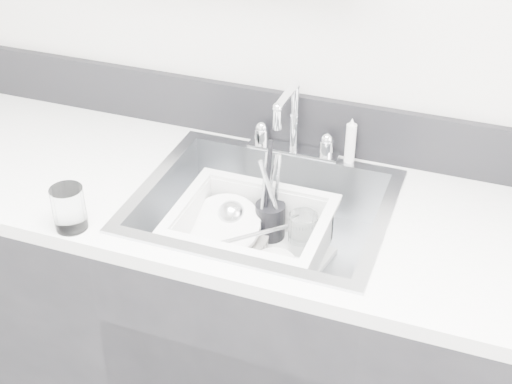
% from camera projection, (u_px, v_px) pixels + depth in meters
% --- Properties ---
extents(room_shell, '(3.50, 3.00, 2.60)m').
position_uv_depth(room_shell, '(11.00, 14.00, 0.75)').
color(room_shell, silver).
rests_on(room_shell, ground).
extents(counter_run, '(3.20, 0.62, 0.92)m').
position_uv_depth(counter_run, '(262.00, 331.00, 2.07)').
color(counter_run, black).
rests_on(counter_run, ground).
extents(backsplash, '(3.20, 0.02, 0.16)m').
position_uv_depth(backsplash, '(299.00, 121.00, 2.00)').
color(backsplash, black).
rests_on(backsplash, counter_run).
extents(sink, '(0.64, 0.52, 0.20)m').
position_uv_depth(sink, '(263.00, 230.00, 1.86)').
color(sink, silver).
rests_on(sink, counter_run).
extents(faucet, '(0.26, 0.18, 0.23)m').
position_uv_depth(faucet, '(293.00, 136.00, 1.97)').
color(faucet, silver).
rests_on(faucet, counter_run).
extents(side_sprayer, '(0.03, 0.03, 0.14)m').
position_uv_depth(side_sprayer, '(351.00, 141.00, 1.92)').
color(side_sprayer, silver).
rests_on(side_sprayer, counter_run).
extents(wash_tub, '(0.44, 0.38, 0.15)m').
position_uv_depth(wash_tub, '(251.00, 238.00, 1.83)').
color(wash_tub, silver).
rests_on(wash_tub, sink).
extents(plate_stack, '(0.25, 0.24, 0.10)m').
position_uv_depth(plate_stack, '(226.00, 235.00, 1.90)').
color(plate_stack, white).
rests_on(plate_stack, wash_tub).
extents(utensil_cup, '(0.08, 0.08, 0.27)m').
position_uv_depth(utensil_cup, '(270.00, 218.00, 1.91)').
color(utensil_cup, black).
rests_on(utensil_cup, wash_tub).
extents(ladle, '(0.31, 0.25, 0.09)m').
position_uv_depth(ladle, '(249.00, 234.00, 1.87)').
color(ladle, silver).
rests_on(ladle, wash_tub).
extents(tumbler_in_tub, '(0.09, 0.09, 0.11)m').
position_uv_depth(tumbler_in_tub, '(303.00, 232.00, 1.86)').
color(tumbler_in_tub, white).
rests_on(tumbler_in_tub, wash_tub).
extents(tumbler_counter, '(0.09, 0.09, 0.11)m').
position_uv_depth(tumbler_counter, '(69.00, 208.00, 1.69)').
color(tumbler_counter, white).
rests_on(tumbler_counter, counter_run).
extents(bowl_small, '(0.11, 0.11, 0.03)m').
position_uv_depth(bowl_small, '(274.00, 266.00, 1.81)').
color(bowl_small, white).
rests_on(bowl_small, wash_tub).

